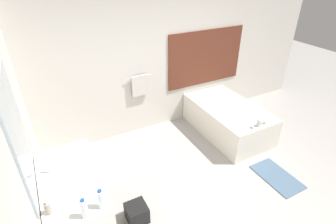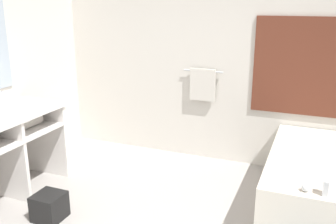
# 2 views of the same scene
# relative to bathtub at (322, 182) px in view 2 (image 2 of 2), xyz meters

# --- Properties ---
(wall_back_with_blinds) EXTENTS (7.40, 0.13, 2.70)m
(wall_back_with_blinds) POSITION_rel_bathtub_xyz_m (-1.11, 0.90, 1.03)
(wall_back_with_blinds) COLOR silver
(wall_back_with_blinds) RESTS_ON ground_plane
(vanity_counter) EXTENTS (0.65, 1.30, 0.91)m
(vanity_counter) POSITION_rel_bathtub_xyz_m (-3.02, -0.90, 0.34)
(vanity_counter) COLOR white
(vanity_counter) RESTS_ON ground_plane
(bathtub) EXTENTS (0.99, 1.72, 0.69)m
(bathtub) POSITION_rel_bathtub_xyz_m (0.00, 0.00, 0.00)
(bathtub) COLOR silver
(bathtub) RESTS_ON ground_plane
(waste_bin) EXTENTS (0.27, 0.27, 0.25)m
(waste_bin) POSITION_rel_bathtub_xyz_m (-2.35, -1.08, -0.19)
(waste_bin) COLOR black
(waste_bin) RESTS_ON ground_plane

